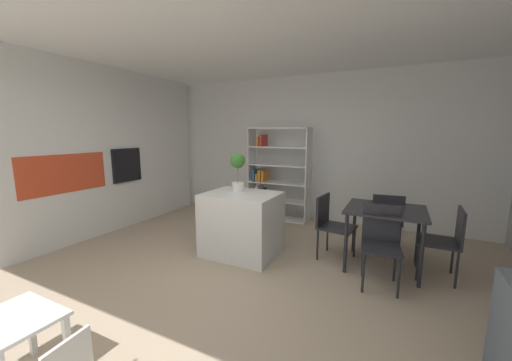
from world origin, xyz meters
TOP-DOWN VIEW (x-y plane):
  - ground_plane at (0.00, 0.00)m, footprint 9.36×9.36m
  - ceiling_slab at (0.00, 0.00)m, footprint 6.80×5.93m
  - back_partition at (0.00, 2.94)m, footprint 6.80×0.06m
  - tall_cabinet_run_left at (-3.03, 0.00)m, footprint 0.63×5.35m
  - cabinet_niche_splashback at (-2.71, -0.17)m, footprint 0.01×1.27m
  - built_in_oven at (-2.69, 0.91)m, footprint 0.06×0.59m
  - kitchen_island at (-0.19, 0.72)m, footprint 1.01×0.79m
  - potted_plant_on_island at (-0.31, 0.84)m, footprint 0.21×0.21m
  - open_bookshelf at (-0.47, 2.59)m, footprint 1.23×0.37m
  - child_table at (-0.47, -1.87)m, footprint 0.56×0.45m
  - dining_table at (1.65, 1.17)m, footprint 0.93×0.84m
  - dining_chair_window_side at (2.33, 1.17)m, footprint 0.45×0.47m
  - dining_chair_near at (1.63, 0.73)m, footprint 0.46×0.49m
  - dining_chair_far at (1.66, 1.62)m, footprint 0.45×0.47m
  - dining_chair_island_side at (0.96, 1.18)m, footprint 0.50×0.49m

SIDE VIEW (x-z plane):
  - ground_plane at x=0.00m, z-range 0.00..0.00m
  - child_table at x=-0.47m, z-range 0.16..0.67m
  - kitchen_island at x=-0.19m, z-range 0.00..0.89m
  - dining_chair_island_side at x=0.96m, z-range 0.08..0.96m
  - dining_chair_window_side at x=2.33m, z-range 0.09..0.96m
  - dining_chair_near at x=1.63m, z-range 0.09..0.99m
  - dining_chair_far at x=1.66m, z-range 0.09..0.98m
  - dining_table at x=1.65m, z-range 0.30..1.08m
  - open_bookshelf at x=-0.47m, z-range -0.04..1.79m
  - cabinet_niche_splashback at x=-2.71m, z-range 0.83..1.41m
  - built_in_oven at x=-2.69m, z-range 0.85..1.45m
  - potted_plant_on_island at x=-0.31m, z-range 0.95..1.50m
  - back_partition at x=0.00m, z-range 0.00..2.83m
  - tall_cabinet_run_left at x=-3.03m, z-range 0.00..2.83m
  - ceiling_slab at x=0.00m, z-range 2.83..2.89m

